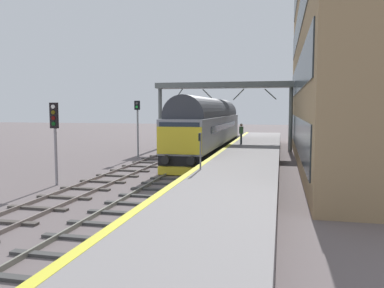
{
  "coord_description": "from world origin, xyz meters",
  "views": [
    {
      "loc": [
        5.68,
        -25.29,
        3.85
      ],
      "look_at": [
        0.2,
        -1.16,
        1.61
      ],
      "focal_mm": 36.82,
      "sensor_mm": 36.0,
      "label": 1
    }
  ],
  "objects_px": {
    "platform_number_sign": "(200,145)",
    "waiting_passenger": "(241,132)",
    "diesel_locomotive": "(208,126)",
    "signal_post_near": "(55,131)",
    "signal_post_mid": "(138,122)"
  },
  "relations": [
    {
      "from": "platform_number_sign",
      "to": "waiting_passenger",
      "type": "distance_m",
      "value": 13.56
    },
    {
      "from": "diesel_locomotive",
      "to": "signal_post_near",
      "type": "bearing_deg",
      "value": -111.67
    },
    {
      "from": "signal_post_near",
      "to": "waiting_passenger",
      "type": "bearing_deg",
      "value": 60.55
    },
    {
      "from": "platform_number_sign",
      "to": "waiting_passenger",
      "type": "height_order",
      "value": "platform_number_sign"
    },
    {
      "from": "diesel_locomotive",
      "to": "signal_post_near",
      "type": "xyz_separation_m",
      "value": [
        -5.29,
        -13.31,
        0.23
      ]
    },
    {
      "from": "signal_post_mid",
      "to": "waiting_passenger",
      "type": "distance_m",
      "value": 8.25
    },
    {
      "from": "diesel_locomotive",
      "to": "signal_post_mid",
      "type": "height_order",
      "value": "diesel_locomotive"
    },
    {
      "from": "platform_number_sign",
      "to": "signal_post_near",
      "type": "bearing_deg",
      "value": -177.07
    },
    {
      "from": "signal_post_near",
      "to": "signal_post_mid",
      "type": "bearing_deg",
      "value": 90.0
    },
    {
      "from": "signal_post_near",
      "to": "platform_number_sign",
      "type": "bearing_deg",
      "value": 2.93
    },
    {
      "from": "diesel_locomotive",
      "to": "platform_number_sign",
      "type": "distance_m",
      "value": 13.09
    },
    {
      "from": "signal_post_near",
      "to": "diesel_locomotive",
      "type": "bearing_deg",
      "value": 68.33
    },
    {
      "from": "diesel_locomotive",
      "to": "signal_post_mid",
      "type": "bearing_deg",
      "value": -161.49
    },
    {
      "from": "diesel_locomotive",
      "to": "signal_post_near",
      "type": "distance_m",
      "value": 14.32
    },
    {
      "from": "diesel_locomotive",
      "to": "platform_number_sign",
      "type": "height_order",
      "value": "diesel_locomotive"
    }
  ]
}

